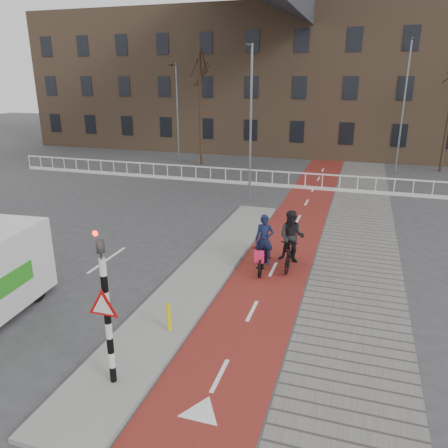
% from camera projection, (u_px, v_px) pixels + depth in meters
% --- Properties ---
extents(ground, '(120.00, 120.00, 0.00)m').
position_uv_depth(ground, '(176.00, 340.00, 11.16)').
color(ground, '#38383A').
rests_on(ground, ground).
extents(bike_lane, '(2.50, 60.00, 0.01)m').
position_uv_depth(bike_lane, '(295.00, 225.00, 19.76)').
color(bike_lane, maroon).
rests_on(bike_lane, ground).
extents(sidewalk, '(3.00, 60.00, 0.01)m').
position_uv_depth(sidewalk, '(359.00, 232.00, 18.96)').
color(sidewalk, slate).
rests_on(sidewalk, ground).
extents(curb_island, '(1.80, 16.00, 0.12)m').
position_uv_depth(curb_island, '(204.00, 271.00, 14.96)').
color(curb_island, gray).
rests_on(curb_island, ground).
extents(traffic_signal, '(0.80, 0.80, 3.68)m').
position_uv_depth(traffic_signal, '(106.00, 305.00, 8.87)').
color(traffic_signal, black).
rests_on(traffic_signal, curb_island).
extents(bollard, '(0.12, 0.12, 0.76)m').
position_uv_depth(bollard, '(169.00, 317.00, 11.28)').
color(bollard, yellow).
rests_on(bollard, curb_island).
extents(cyclist_near, '(0.80, 1.96, 1.99)m').
position_uv_depth(cyclist_near, '(264.00, 252.00, 15.01)').
color(cyclist_near, black).
rests_on(cyclist_near, bike_lane).
extents(cyclist_far, '(0.91, 1.97, 2.08)m').
position_uv_depth(cyclist_far, '(291.00, 245.00, 15.12)').
color(cyclist_far, black).
rests_on(cyclist_far, bike_lane).
extents(railing, '(28.00, 0.10, 0.99)m').
position_uv_depth(railing, '(211.00, 177.00, 27.85)').
color(railing, silver).
rests_on(railing, ground).
extents(townhouse_row, '(46.00, 10.00, 15.90)m').
position_uv_depth(townhouse_row, '(287.00, 60.00, 38.42)').
color(townhouse_row, '#7F6047').
rests_on(townhouse_row, ground).
extents(tree_mid, '(0.23, 0.23, 8.12)m').
position_uv_depth(tree_mid, '(201.00, 110.00, 32.33)').
color(tree_mid, black).
rests_on(tree_mid, ground).
extents(streetlight_near, '(0.12, 0.12, 7.95)m').
position_uv_depth(streetlight_near, '(251.00, 126.00, 22.57)').
color(streetlight_near, slate).
rests_on(streetlight_near, ground).
extents(streetlight_left, '(0.12, 0.12, 7.35)m').
position_uv_depth(streetlight_left, '(178.00, 114.00, 33.66)').
color(streetlight_left, slate).
rests_on(streetlight_left, ground).
extents(streetlight_right, '(0.12, 0.12, 8.75)m').
position_uv_depth(streetlight_right, '(403.00, 109.00, 28.90)').
color(streetlight_right, slate).
rests_on(streetlight_right, ground).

